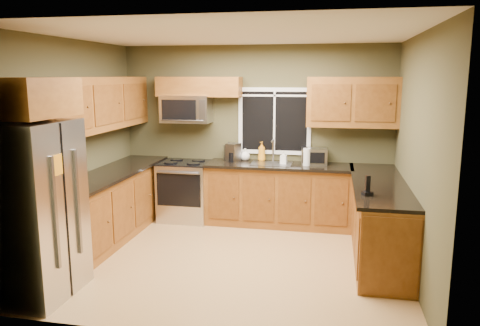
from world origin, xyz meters
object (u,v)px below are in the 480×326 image
(range, at_px, (185,190))
(paper_towel_roll, at_px, (307,157))
(soap_bottle_a, at_px, (262,151))
(microwave, at_px, (186,109))
(refrigerator, at_px, (34,210))
(toaster_oven, at_px, (314,156))
(soap_bottle_b, at_px, (284,157))
(soap_bottle_c, at_px, (245,154))
(coffee_maker, at_px, (233,153))
(kettle, at_px, (229,152))
(cordless_phone, at_px, (367,189))

(range, height_order, paper_towel_roll, paper_towel_roll)
(soap_bottle_a, bearing_deg, microwave, -175.39)
(refrigerator, relative_size, toaster_oven, 4.54)
(soap_bottle_a, bearing_deg, soap_bottle_b, -28.36)
(range, distance_m, paper_towel_roll, 1.97)
(microwave, xyz_separation_m, soap_bottle_b, (1.53, -0.10, -0.69))
(range, height_order, microwave, microwave)
(soap_bottle_a, bearing_deg, range, -168.86)
(soap_bottle_b, bearing_deg, soap_bottle_c, 163.11)
(microwave, relative_size, soap_bottle_a, 2.55)
(refrigerator, bearing_deg, microwave, 76.66)
(coffee_maker, height_order, kettle, kettle)
(refrigerator, height_order, kettle, refrigerator)
(coffee_maker, xyz_separation_m, kettle, (-0.09, 0.09, 0.00))
(range, distance_m, soap_bottle_c, 1.09)
(microwave, height_order, toaster_oven, microwave)
(soap_bottle_c, bearing_deg, cordless_phone, -47.23)
(microwave, bearing_deg, soap_bottle_c, 5.55)
(coffee_maker, xyz_separation_m, cordless_phone, (1.89, -1.73, -0.06))
(microwave, distance_m, kettle, 0.93)
(toaster_oven, relative_size, paper_towel_roll, 1.43)
(paper_towel_roll, xyz_separation_m, soap_bottle_a, (-0.70, 0.24, 0.02))
(refrigerator, height_order, soap_bottle_b, refrigerator)
(soap_bottle_c, bearing_deg, range, -166.13)
(paper_towel_roll, bearing_deg, coffee_maker, 174.68)
(toaster_oven, height_order, coffee_maker, coffee_maker)
(refrigerator, distance_m, microwave, 3.10)
(range, bearing_deg, paper_towel_roll, -0.36)
(refrigerator, distance_m, soap_bottle_a, 3.53)
(soap_bottle_a, relative_size, soap_bottle_c, 1.59)
(refrigerator, distance_m, cordless_phone, 3.51)
(coffee_maker, xyz_separation_m, soap_bottle_b, (0.78, -0.06, -0.03))
(soap_bottle_c, bearing_deg, coffee_maker, -140.78)
(refrigerator, relative_size, coffee_maker, 6.45)
(toaster_oven, relative_size, kettle, 1.35)
(range, distance_m, soap_bottle_b, 1.63)
(range, distance_m, toaster_oven, 2.06)
(kettle, bearing_deg, soap_bottle_c, 10.03)
(refrigerator, bearing_deg, toaster_oven, 47.33)
(toaster_oven, bearing_deg, range, -176.50)
(range, xyz_separation_m, paper_towel_roll, (1.87, -0.01, 0.60))
(soap_bottle_b, relative_size, cordless_phone, 0.88)
(toaster_oven, height_order, cordless_phone, toaster_oven)
(range, bearing_deg, soap_bottle_b, 1.35)
(cordless_phone, bearing_deg, refrigerator, -161.25)
(toaster_oven, distance_m, soap_bottle_c, 1.07)
(microwave, height_order, soap_bottle_a, microwave)
(soap_bottle_b, bearing_deg, soap_bottle_a, 151.64)
(microwave, bearing_deg, cordless_phone, -34.00)
(toaster_oven, relative_size, soap_bottle_a, 1.33)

